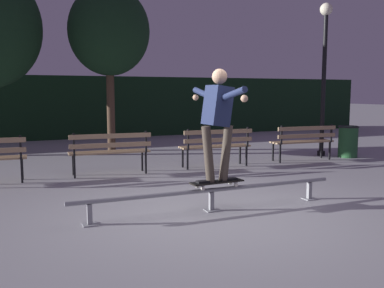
% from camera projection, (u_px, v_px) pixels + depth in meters
% --- Properties ---
extents(ground_plane, '(90.00, 90.00, 0.00)m').
position_uv_depth(ground_plane, '(212.00, 211.00, 5.95)').
color(ground_plane, '#99999E').
extents(hedge_backdrop, '(24.00, 1.20, 2.24)m').
position_uv_depth(hedge_backdrop, '(86.00, 107.00, 15.73)').
color(hedge_backdrop, black).
rests_on(hedge_backdrop, ground).
extents(grind_rail, '(3.95, 0.18, 0.32)m').
position_uv_depth(grind_rail, '(211.00, 193.00, 5.94)').
color(grind_rail, gray).
rests_on(grind_rail, ground).
extents(skateboard, '(0.79, 0.25, 0.09)m').
position_uv_depth(skateboard, '(217.00, 182.00, 5.95)').
color(skateboard, black).
rests_on(skateboard, grind_rail).
extents(skateboarder, '(0.63, 1.41, 1.56)m').
position_uv_depth(skateboarder, '(218.00, 115.00, 5.84)').
color(skateboarder, black).
rests_on(skateboarder, skateboard).
extents(park_bench_left_center, '(1.62, 0.49, 0.88)m').
position_uv_depth(park_bench_left_center, '(110.00, 149.00, 8.47)').
color(park_bench_left_center, black).
rests_on(park_bench_left_center, ground).
extents(park_bench_right_center, '(1.62, 0.49, 0.88)m').
position_uv_depth(park_bench_right_center, '(216.00, 143.00, 9.37)').
color(park_bench_right_center, black).
rests_on(park_bench_right_center, ground).
extents(park_bench_rightmost, '(1.62, 0.49, 0.88)m').
position_uv_depth(park_bench_rightmost, '(304.00, 139.00, 10.28)').
color(park_bench_rightmost, black).
rests_on(park_bench_rightmost, ground).
extents(tree_behind_benches, '(2.24, 2.24, 4.57)m').
position_uv_depth(tree_behind_benches, '(109.00, 32.00, 11.75)').
color(tree_behind_benches, '#4C3828').
rests_on(tree_behind_benches, ground).
extents(lamp_post_right, '(0.32, 0.32, 3.90)m').
position_uv_depth(lamp_post_right, '(324.00, 60.00, 10.90)').
color(lamp_post_right, black).
rests_on(lamp_post_right, ground).
extents(trash_can, '(0.52, 0.52, 0.80)m').
position_uv_depth(trash_can, '(348.00, 141.00, 10.89)').
color(trash_can, '#23562D').
rests_on(trash_can, ground).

